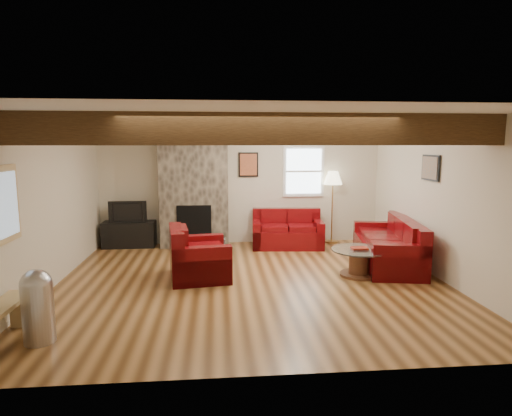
{
  "coord_description": "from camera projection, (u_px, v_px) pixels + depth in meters",
  "views": [
    {
      "loc": [
        -0.51,
        -6.43,
        2.14
      ],
      "look_at": [
        0.1,
        0.4,
        1.11
      ],
      "focal_mm": 30.0,
      "sensor_mm": 36.0,
      "label": 1
    }
  ],
  "objects": [
    {
      "name": "room",
      "position": [
        252.0,
        203.0,
        6.51
      ],
      "size": [
        8.0,
        8.0,
        8.0
      ],
      "color": "#593617",
      "rests_on": "ground"
    },
    {
      "name": "oak_beam",
      "position": [
        260.0,
        129.0,
        5.12
      ],
      "size": [
        6.0,
        0.36,
        0.38
      ],
      "primitive_type": "cube",
      "color": "black",
      "rests_on": "room"
    },
    {
      "name": "chimney_breast",
      "position": [
        194.0,
        189.0,
        8.88
      ],
      "size": [
        1.4,
        0.67,
        2.5
      ],
      "color": "#38322B",
      "rests_on": "floor"
    },
    {
      "name": "back_window",
      "position": [
        304.0,
        171.0,
        9.25
      ],
      "size": [
        0.9,
        0.08,
        1.1
      ],
      "primitive_type": null,
      "color": "white",
      "rests_on": "room"
    },
    {
      "name": "ceiling_dome",
      "position": [
        300.0,
        126.0,
        7.3
      ],
      "size": [
        0.4,
        0.4,
        0.18
      ],
      "primitive_type": null,
      "color": "white",
      "rests_on": "room"
    },
    {
      "name": "artwork_back",
      "position": [
        248.0,
        165.0,
        9.12
      ],
      "size": [
        0.42,
        0.06,
        0.52
      ],
      "primitive_type": null,
      "color": "black",
      "rests_on": "room"
    },
    {
      "name": "artwork_right",
      "position": [
        430.0,
        168.0,
        6.99
      ],
      "size": [
        0.06,
        0.55,
        0.42
      ],
      "primitive_type": null,
      "color": "black",
      "rests_on": "room"
    },
    {
      "name": "sofa_three",
      "position": [
        387.0,
        242.0,
        7.59
      ],
      "size": [
        1.24,
        2.24,
        0.82
      ],
      "primitive_type": null,
      "rotation": [
        0.0,
        0.0,
        -1.74
      ],
      "color": "#4E0507",
      "rests_on": "floor"
    },
    {
      "name": "loveseat",
      "position": [
        287.0,
        229.0,
        8.92
      ],
      "size": [
        1.51,
        0.95,
        0.77
      ],
      "primitive_type": null,
      "rotation": [
        0.0,
        0.0,
        -0.09
      ],
      "color": "#4E0507",
      "rests_on": "floor"
    },
    {
      "name": "armchair_red",
      "position": [
        199.0,
        252.0,
        6.85
      ],
      "size": [
        1.04,
        1.14,
        0.83
      ],
      "primitive_type": null,
      "rotation": [
        0.0,
        0.0,
        1.71
      ],
      "color": "#4E0507",
      "rests_on": "floor"
    },
    {
      "name": "coffee_table",
      "position": [
        359.0,
        262.0,
        6.97
      ],
      "size": [
        0.91,
        0.91,
        0.47
      ],
      "color": "#4D2A19",
      "rests_on": "floor"
    },
    {
      "name": "tv_cabinet",
      "position": [
        129.0,
        234.0,
        8.94
      ],
      "size": [
        1.07,
        0.43,
        0.53
      ],
      "primitive_type": "cube",
      "color": "black",
      "rests_on": "floor"
    },
    {
      "name": "television",
      "position": [
        128.0,
        211.0,
        8.86
      ],
      "size": [
        0.77,
        0.1,
        0.44
      ],
      "primitive_type": "imported",
      "color": "black",
      "rests_on": "tv_cabinet"
    },
    {
      "name": "floor_lamp",
      "position": [
        333.0,
        182.0,
        9.18
      ],
      "size": [
        0.4,
        0.4,
        1.56
      ],
      "color": "#B08749",
      "rests_on": "floor"
    },
    {
      "name": "pedal_bin",
      "position": [
        38.0,
        306.0,
        4.6
      ],
      "size": [
        0.42,
        0.42,
        0.82
      ],
      "primitive_type": null,
      "rotation": [
        0.0,
        0.0,
        -0.38
      ],
      "color": "#AFAFB4",
      "rests_on": "floor"
    },
    {
      "name": "coal_bucket",
      "position": [
        218.0,
        245.0,
        8.45
      ],
      "size": [
        0.32,
        0.32,
        0.3
      ],
      "primitive_type": null,
      "color": "slate",
      "rests_on": "floor"
    }
  ]
}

